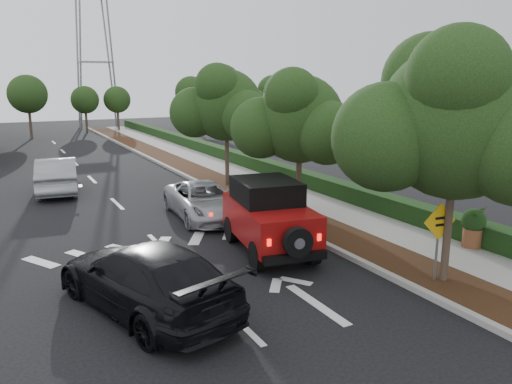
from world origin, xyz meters
TOP-DOWN VIEW (x-y plane):
  - ground at (0.00, 0.00)m, footprint 120.00×120.00m
  - curb at (4.60, 12.00)m, footprint 0.20×70.00m
  - planting_strip at (5.60, 12.00)m, footprint 1.80×70.00m
  - sidewalk at (7.50, 12.00)m, footprint 2.00×70.00m
  - hedge at (8.90, 12.00)m, footprint 0.80×70.00m
  - transmission_tower at (6.00, 48.00)m, footprint 7.00×4.00m
  - street_tree_near at (5.60, -0.50)m, footprint 3.80×3.80m
  - street_tree_mid at (5.60, 6.50)m, footprint 3.20×3.20m
  - street_tree_far at (5.60, 13.00)m, footprint 3.40×3.40m
  - red_jeep at (2.83, 3.91)m, footprint 2.50×4.46m
  - silver_suv_ahead at (2.50, 8.29)m, footprint 2.52×4.91m
  - black_suv_oncoming at (-1.60, 1.58)m, footprint 3.61×5.80m
  - silver_sedan_oncoming at (-1.94, 15.59)m, footprint 2.33×5.13m
  - speed_hump_sign at (5.40, -0.40)m, footprint 0.96×0.14m
  - terracotta_planter at (8.40, 0.94)m, footprint 0.73×0.73m

SIDE VIEW (x-z plane):
  - ground at x=0.00m, z-range 0.00..0.00m
  - transmission_tower at x=6.00m, z-range -14.00..14.00m
  - street_tree_near at x=5.60m, z-range -2.96..2.96m
  - street_tree_mid at x=5.60m, z-range -2.66..2.66m
  - street_tree_far at x=5.60m, z-range -2.81..2.81m
  - planting_strip at x=5.60m, z-range 0.00..0.12m
  - sidewalk at x=7.50m, z-range 0.00..0.12m
  - curb at x=4.60m, z-range 0.00..0.15m
  - hedge at x=8.90m, z-range 0.00..0.80m
  - silver_suv_ahead at x=2.50m, z-range 0.00..1.33m
  - black_suv_oncoming at x=-1.60m, z-range 0.00..1.57m
  - silver_sedan_oncoming at x=-1.94m, z-range 0.00..1.63m
  - terracotta_planter at x=8.40m, z-range 0.22..1.49m
  - red_jeep at x=2.83m, z-range 0.02..2.22m
  - speed_hump_sign at x=5.40m, z-range 0.40..2.45m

